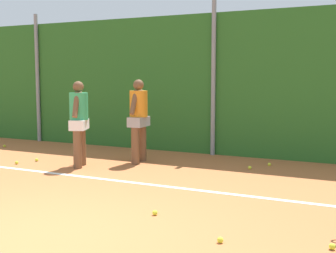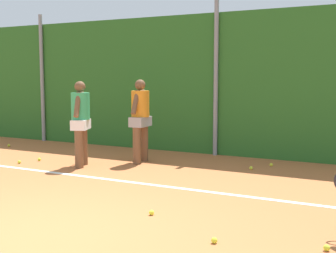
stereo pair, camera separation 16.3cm
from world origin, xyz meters
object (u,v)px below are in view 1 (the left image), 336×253
at_px(tennis_ball_9, 4,146).
at_px(tennis_ball_8, 17,163).
at_px(tennis_ball_7, 269,164).
at_px(tennis_ball_11, 250,168).
at_px(tennis_ball_0, 220,240).
at_px(tennis_ball_2, 155,213).
at_px(tennis_ball_6, 332,247).
at_px(player_midcourt, 79,119).
at_px(tennis_ball_5, 37,160).
at_px(player_backcourt_far, 139,116).

bearing_deg(tennis_ball_9, tennis_ball_8, -38.70).
distance_m(tennis_ball_7, tennis_ball_11, 0.55).
bearing_deg(tennis_ball_9, tennis_ball_0, -28.59).
bearing_deg(tennis_ball_8, tennis_ball_2, -23.41).
xyz_separation_m(tennis_ball_6, tennis_ball_8, (-6.19, 1.98, 0.00)).
height_order(tennis_ball_2, tennis_ball_8, same).
height_order(player_midcourt, tennis_ball_8, player_midcourt).
height_order(tennis_ball_2, tennis_ball_5, same).
distance_m(tennis_ball_0, tennis_ball_9, 7.97).
relative_size(player_backcourt_far, tennis_ball_11, 25.70).
height_order(player_midcourt, tennis_ball_7, player_midcourt).
distance_m(player_backcourt_far, tennis_ball_0, 4.72).
bearing_deg(tennis_ball_6, tennis_ball_9, 156.63).
relative_size(player_midcourt, player_backcourt_far, 0.98).
height_order(tennis_ball_6, tennis_ball_8, same).
height_order(tennis_ball_0, tennis_ball_7, same).
distance_m(tennis_ball_8, tennis_ball_11, 4.63).
relative_size(player_midcourt, tennis_ball_9, 25.25).
bearing_deg(tennis_ball_0, tennis_ball_5, 151.37).
height_order(player_backcourt_far, tennis_ball_2, player_backcourt_far).
distance_m(player_backcourt_far, tennis_ball_9, 4.12).
relative_size(player_backcourt_far, tennis_ball_6, 25.70).
relative_size(player_backcourt_far, tennis_ball_9, 25.70).
bearing_deg(player_backcourt_far, tennis_ball_11, 94.39).
height_order(tennis_ball_8, tennis_ball_9, same).
height_order(player_backcourt_far, tennis_ball_11, player_backcourt_far).
relative_size(tennis_ball_2, tennis_ball_6, 1.00).
distance_m(player_midcourt, tennis_ball_11, 3.41).
xyz_separation_m(player_midcourt, tennis_ball_6, (4.90, -2.35, -0.90)).
bearing_deg(tennis_ball_5, tennis_ball_7, 20.16).
xyz_separation_m(tennis_ball_0, tennis_ball_11, (-0.75, 3.85, 0.00)).
bearing_deg(tennis_ball_11, tennis_ball_9, -179.65).
relative_size(player_midcourt, tennis_ball_0, 25.25).
distance_m(player_backcourt_far, tennis_ball_7, 2.78).
relative_size(tennis_ball_0, tennis_ball_8, 1.00).
xyz_separation_m(tennis_ball_0, tennis_ball_2, (-1.06, 0.55, 0.00)).
distance_m(tennis_ball_7, tennis_ball_9, 6.53).
xyz_separation_m(tennis_ball_5, tennis_ball_6, (6.04, -2.38, 0.00)).
relative_size(tennis_ball_5, tennis_ball_8, 1.00).
bearing_deg(tennis_ball_6, tennis_ball_11, 117.44).
bearing_deg(tennis_ball_0, tennis_ball_11, 101.02).
distance_m(player_backcourt_far, tennis_ball_11, 2.44).
relative_size(tennis_ball_5, tennis_ball_11, 1.00).
relative_size(player_midcourt, tennis_ball_8, 25.25).
relative_size(tennis_ball_0, tennis_ball_6, 1.00).
xyz_separation_m(tennis_ball_5, tennis_ball_7, (4.46, 1.64, 0.00)).
relative_size(tennis_ball_5, tennis_ball_7, 1.00).
height_order(player_backcourt_far, tennis_ball_9, player_backcourt_far).
height_order(tennis_ball_0, tennis_ball_2, same).
distance_m(tennis_ball_6, tennis_ball_7, 4.32).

